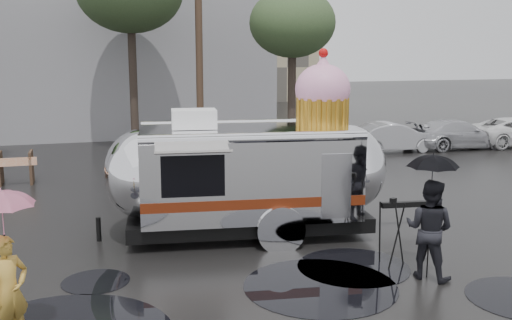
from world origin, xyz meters
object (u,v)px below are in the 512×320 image
object	(u,v)px
airstream_trailer	(252,170)
tripod	(392,227)
person_left	(9,292)
person_right	(429,229)

from	to	relation	value
airstream_trailer	tripod	size ratio (longest dim) A/B	5.81
airstream_trailer	person_left	xyz separation A→B (m)	(-4.64, -4.12, -0.66)
person_left	person_right	bearing A→B (deg)	-33.88
airstream_trailer	person_left	size ratio (longest dim) A/B	4.78
airstream_trailer	tripod	distance (m)	3.43
airstream_trailer	person_left	world-z (taller)	airstream_trailer
airstream_trailer	tripod	xyz separation A→B (m)	(2.05, -2.66, -0.71)
airstream_trailer	tripod	bearing A→B (deg)	-45.42
person_right	tripod	bearing A→B (deg)	-16.44
person_right	person_left	bearing A→B (deg)	56.09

